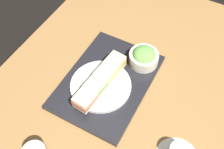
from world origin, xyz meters
TOP-DOWN VIEW (x-y plane):
  - ground_plane at (0.00, 0.00)cm, footprint 140.00×100.00cm
  - serving_tray at (-2.28, -7.59)cm, footprint 43.03×30.65cm
  - sandwich_plate at (1.63, -8.29)cm, footprint 23.07×23.07cm
  - sandwich_nearmost at (-7.92, -7.46)cm, footprint 7.92×6.81cm
  - sandwich_inner_near at (-1.55, -8.02)cm, footprint 8.10×6.99cm
  - sandwich_inner_far at (4.82, -8.57)cm, footprint 8.30×6.89cm
  - sandwich_farmost at (11.19, -9.13)cm, footprint 8.10×7.06cm
  - salad_bowl at (-16.89, 0.83)cm, footprint 11.80×11.80cm

SIDE VIEW (x-z plane):
  - ground_plane at x=0.00cm, z-range -3.00..0.00cm
  - serving_tray at x=-2.28cm, z-range 0.00..1.82cm
  - sandwich_plate at x=1.63cm, z-range 1.82..3.31cm
  - salad_bowl at x=-16.89cm, z-range 1.49..8.78cm
  - sandwich_farmost at x=11.19cm, z-range 3.31..8.34cm
  - sandwich_inner_far at x=4.82cm, z-range 3.31..8.50cm
  - sandwich_inner_near at x=-1.55cm, z-range 3.31..8.60cm
  - sandwich_nearmost at x=-7.92cm, z-range 3.31..8.62cm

